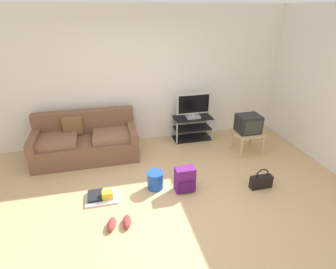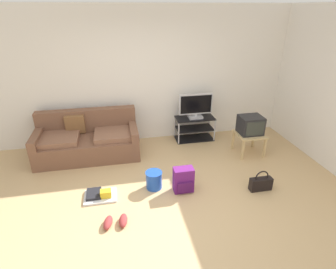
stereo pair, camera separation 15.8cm
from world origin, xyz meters
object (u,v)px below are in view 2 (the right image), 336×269
object	(u,v)px
couch	(88,140)
tv_stand	(194,128)
flat_tv	(196,106)
crt_tv	(251,125)
cleaning_bucket	(154,179)
handbag	(261,183)
sneakers_pair	(116,221)
side_table	(249,137)
backpack	(183,180)
floor_tray	(100,195)

from	to	relation	value
couch	tv_stand	world-z (taller)	couch
flat_tv	crt_tv	size ratio (longest dim) A/B	1.68
tv_stand	cleaning_bucket	bearing A→B (deg)	-125.49
cleaning_bucket	crt_tv	bearing A→B (deg)	21.42
couch	handbag	xyz separation A→B (m)	(2.72, -1.71, -0.19)
sneakers_pair	tv_stand	bearing A→B (deg)	52.50
side_table	cleaning_bucket	bearing A→B (deg)	-158.98
handbag	flat_tv	bearing A→B (deg)	104.74
tv_stand	flat_tv	size ratio (longest dim) A/B	1.14
tv_stand	crt_tv	world-z (taller)	crt_tv
couch	side_table	xyz separation A→B (m)	(3.07, -0.56, 0.05)
tv_stand	crt_tv	size ratio (longest dim) A/B	1.92
tv_stand	flat_tv	distance (m)	0.51
flat_tv	cleaning_bucket	size ratio (longest dim) A/B	2.48
side_table	handbag	xyz separation A→B (m)	(-0.35, -1.15, -0.24)
cleaning_bucket	sneakers_pair	xyz separation A→B (m)	(-0.63, -0.70, -0.11)
tv_stand	sneakers_pair	distance (m)	2.89
backpack	cleaning_bucket	distance (m)	0.47
flat_tv	cleaning_bucket	distance (m)	2.02
side_table	crt_tv	size ratio (longest dim) A/B	1.19
couch	tv_stand	xyz separation A→B (m)	(2.21, 0.26, -0.06)
crt_tv	sneakers_pair	bearing A→B (deg)	-150.43
crt_tv	handbag	distance (m)	1.31
side_table	handbag	world-z (taller)	side_table
flat_tv	side_table	distance (m)	1.24
tv_stand	cleaning_bucket	xyz separation A→B (m)	(-1.13, -1.58, -0.10)
side_table	floor_tray	xyz separation A→B (m)	(-2.83, -0.84, -0.32)
flat_tv	sneakers_pair	size ratio (longest dim) A/B	2.02
flat_tv	couch	bearing A→B (deg)	-173.86
flat_tv	crt_tv	bearing A→B (deg)	-42.37
crt_tv	sneakers_pair	world-z (taller)	crt_tv
flat_tv	cleaning_bucket	bearing A→B (deg)	-125.87
side_table	crt_tv	world-z (taller)	crt_tv
crt_tv	backpack	xyz separation A→B (m)	(-1.55, -0.94, -0.40)
couch	flat_tv	distance (m)	2.27
tv_stand	flat_tv	bearing A→B (deg)	-90.00
cleaning_bucket	side_table	bearing A→B (deg)	21.02
flat_tv	cleaning_bucket	xyz separation A→B (m)	(-1.13, -1.56, -0.61)
floor_tray	handbag	bearing A→B (deg)	-6.98
cleaning_bucket	backpack	bearing A→B (deg)	-20.53
handbag	couch	bearing A→B (deg)	147.89
sneakers_pair	side_table	bearing A→B (deg)	29.30
side_table	sneakers_pair	bearing A→B (deg)	-150.70
cleaning_bucket	sneakers_pair	size ratio (longest dim) A/B	0.81
side_table	sneakers_pair	distance (m)	3.01
crt_tv	sneakers_pair	xyz separation A→B (m)	(-2.61, -1.48, -0.55)
flat_tv	floor_tray	distance (m)	2.67
cleaning_bucket	sneakers_pair	bearing A→B (deg)	-131.68
handbag	sneakers_pair	world-z (taller)	handbag
side_table	cleaning_bucket	distance (m)	2.14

